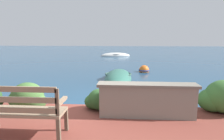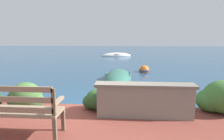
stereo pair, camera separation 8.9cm
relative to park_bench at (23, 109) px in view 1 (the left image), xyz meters
The scene contains 10 objects.
ground_plane 2.13m from the park_bench, 57.84° to the left, with size 80.00×80.00×0.00m.
park_bench is the anchor object (origin of this frame).
stone_wall 2.43m from the park_bench, 25.16° to the left, with size 2.11×0.39×0.73m.
hedge_clump_left 1.42m from the park_bench, 114.52° to the left, with size 0.95×0.69×0.65m.
hedge_clump_centre 1.81m from the park_bench, 50.35° to the left, with size 0.75×0.54×0.51m.
hedge_clump_right 2.78m from the park_bench, 30.33° to the left, with size 0.89×0.64×0.60m.
hedge_clump_far_right 4.22m from the park_bench, 19.44° to the left, with size 1.11×0.80×0.75m.
rowboat_nearest 6.02m from the park_bench, 76.54° to the left, with size 1.26×3.30×0.74m.
rowboat_mid 17.39m from the park_bench, 87.87° to the left, with size 3.16×1.75×0.65m.
mooring_buoy 8.50m from the park_bench, 71.02° to the left, with size 0.62×0.62×0.56m.
Camera 1 is at (0.68, -4.83, 1.91)m, focal length 32.00 mm.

